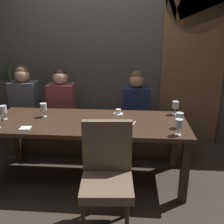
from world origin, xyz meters
TOP-DOWN VIEW (x-y plane):
  - ground at (0.00, 0.00)m, footprint 9.00×9.00m
  - back_wall_tiled at (0.00, 1.22)m, footprint 6.00×0.12m
  - arched_door at (1.35, 1.15)m, footprint 0.90×0.05m
  - back_counter at (-1.55, 1.04)m, footprint 1.10×0.28m
  - dining_table at (0.00, 0.00)m, footprint 2.20×0.84m
  - banquette_bench at (0.00, 0.70)m, footprint 2.50×0.44m
  - chair_near_side at (0.28, -0.72)m, footprint 0.47×0.47m
  - diner_redhead at (-1.02, 0.67)m, footprint 0.36×0.24m
  - diner_bearded at (-0.49, 0.68)m, footprint 0.36×0.24m
  - diner_far_end at (0.54, 0.73)m, footprint 0.36×0.24m
  - wine_bottle_pale_label at (-1.39, 1.06)m, footprint 0.08×0.08m
  - wine_glass_near_left at (1.00, 0.30)m, footprint 0.08×0.08m
  - wine_glass_near_right at (-0.97, -0.03)m, footprint 0.08×0.08m
  - wine_glass_far_left at (0.94, -0.32)m, footprint 0.08×0.08m
  - wine_glass_center_front at (0.98, -0.12)m, footprint 0.08×0.08m
  - wine_glass_far_right at (-0.55, 0.10)m, footprint 0.08×0.08m
  - espresso_cup at (0.32, 0.26)m, footprint 0.12×0.12m
  - fork_on_table at (0.50, -0.06)m, footprint 0.07×0.17m
  - folded_napkin at (-0.62, -0.27)m, footprint 0.12×0.11m

SIDE VIEW (x-z plane):
  - ground at x=0.00m, z-range 0.00..0.00m
  - banquette_bench at x=0.00m, z-range 0.00..0.45m
  - back_counter at x=-1.55m, z-range 0.00..0.95m
  - chair_near_side at x=0.28m, z-range 0.07..1.05m
  - dining_table at x=0.00m, z-range 0.28..1.02m
  - fork_on_table at x=0.50m, z-range 0.74..0.75m
  - folded_napkin at x=-0.62m, z-range 0.74..0.75m
  - espresso_cup at x=0.32m, z-range 0.73..0.80m
  - diner_far_end at x=0.54m, z-range 0.43..1.17m
  - diner_bearded at x=-0.49m, z-range 0.43..1.20m
  - diner_redhead at x=-1.02m, z-range 0.43..1.23m
  - wine_glass_far_right at x=-0.55m, z-range 0.77..0.93m
  - wine_glass_far_left at x=0.94m, z-range 0.77..0.93m
  - wine_glass_near_right at x=-0.97m, z-range 0.77..0.93m
  - wine_glass_center_front at x=0.98m, z-range 0.77..0.94m
  - wine_glass_near_left at x=1.00m, z-range 0.77..0.94m
  - wine_bottle_pale_label at x=-1.39m, z-range 0.91..1.23m
  - arched_door at x=1.35m, z-range 0.09..2.64m
  - back_wall_tiled at x=0.00m, z-range 0.00..3.00m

